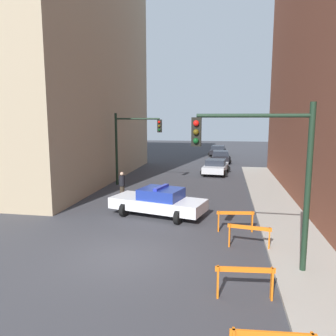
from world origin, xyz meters
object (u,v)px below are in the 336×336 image
object	(u,v)px
traffic_light_far	(131,139)
barrier_corner	(235,218)
parked_car_near	(216,167)
police_car	(159,201)
parked_car_far	(218,150)
barrier_back	(249,233)
traffic_light_near	(269,162)
barrier_mid	(245,277)
parked_car_mid	(221,156)
pedestrian_crossing	(122,185)

from	to	relation	value
traffic_light_far	barrier_corner	size ratio (longest dim) A/B	3.27
parked_car_near	police_car	bearing A→B (deg)	-95.05
traffic_light_far	parked_car_far	size ratio (longest dim) A/B	1.18
parked_car_near	parked_car_far	distance (m)	14.54
traffic_light_far	barrier_back	distance (m)	13.41
traffic_light_near	barrier_corner	size ratio (longest dim) A/B	3.27
barrier_mid	barrier_back	size ratio (longest dim) A/B	1.00
parked_car_far	traffic_light_far	bearing A→B (deg)	-102.15
parked_car_far	barrier_corner	size ratio (longest dim) A/B	2.77
police_car	parked_car_near	distance (m)	13.12
parked_car_mid	barrier_back	bearing A→B (deg)	-87.20
parked_car_far	pedestrian_crossing	distance (m)	25.03
parked_car_mid	barrier_back	distance (m)	24.29
police_car	parked_car_far	world-z (taller)	police_car
parked_car_far	barrier_mid	xyz separation A→B (m)	(1.59, -34.53, -0.06)
barrier_back	police_car	bearing A→B (deg)	139.43
barrier_mid	police_car	bearing A→B (deg)	118.38
parked_car_far	barrier_corner	bearing A→B (deg)	-83.54
parked_car_far	barrier_mid	bearing A→B (deg)	-83.80
parked_car_far	pedestrian_crossing	size ratio (longest dim) A/B	2.65
parked_car_far	barrier_back	size ratio (longest dim) A/B	2.77
barrier_mid	parked_car_mid	bearing A→B (deg)	92.34
traffic_light_near	barrier_mid	bearing A→B (deg)	-111.63
traffic_light_near	barrier_mid	xyz separation A→B (m)	(-0.71, -1.80, -2.91)
traffic_light_far	parked_car_mid	world-z (taller)	traffic_light_far
traffic_light_far	barrier_corner	xyz separation A→B (m)	(7.20, -8.80, -2.78)
pedestrian_crossing	barrier_corner	size ratio (longest dim) A/B	1.04
parked_car_near	traffic_light_far	bearing A→B (deg)	-129.81
traffic_light_near	parked_car_far	world-z (taller)	traffic_light_near
parked_car_mid	barrier_corner	world-z (taller)	parked_car_mid
parked_car_far	barrier_mid	distance (m)	34.56
parked_car_near	parked_car_mid	xyz separation A→B (m)	(0.28, 7.77, 0.00)
traffic_light_far	parked_car_near	xyz separation A→B (m)	(5.90, 5.83, -2.72)
parked_car_near	parked_car_mid	bearing A→B (deg)	93.51
traffic_light_near	parked_car_near	size ratio (longest dim) A/B	1.17
traffic_light_near	police_car	size ratio (longest dim) A/B	1.04
traffic_light_near	parked_car_far	xyz separation A→B (m)	(-2.30, 32.73, -2.86)
police_car	traffic_light_far	bearing A→B (deg)	40.95
traffic_light_far	barrier_back	size ratio (longest dim) A/B	3.27
parked_car_near	pedestrian_crossing	bearing A→B (deg)	-112.28
police_car	parked_car_mid	distance (m)	20.85
barrier_back	barrier_corner	world-z (taller)	same
parked_car_mid	barrier_corner	xyz separation A→B (m)	(1.02, -22.40, -0.06)
traffic_light_near	barrier_back	bearing A→B (deg)	102.15
traffic_light_near	traffic_light_far	distance (m)	14.75
parked_car_mid	parked_car_far	xyz separation A→B (m)	(-0.45, 6.76, 0.00)
barrier_back	traffic_light_near	bearing A→B (deg)	-77.85
pedestrian_crossing	barrier_mid	world-z (taller)	pedestrian_crossing
parked_car_mid	police_car	bearing A→B (deg)	-98.13
parked_car_far	barrier_back	distance (m)	31.07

